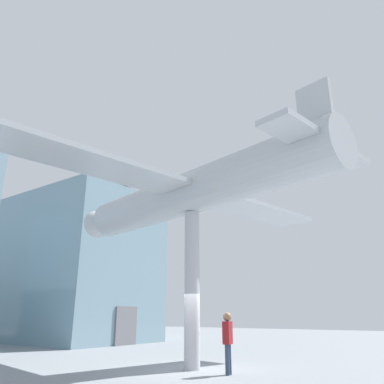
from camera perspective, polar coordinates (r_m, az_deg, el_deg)
The scene contains 5 objects.
ground_plane at distance 14.11m, azimuth 0.00°, elevation -25.48°, with size 80.00×80.00×0.00m, color gray.
glass_pavilion_right at distance 30.69m, azimuth -18.92°, elevation -11.03°, with size 8.02×13.76×10.84m.
support_pylon_central at distance 14.03m, azimuth 0.00°, elevation -14.19°, with size 0.56×0.56×5.54m.
suspended_airplane at distance 14.94m, azimuth -0.72°, elevation -0.20°, with size 14.87×14.10×3.03m.
visitor_person at distance 12.91m, azimuth 5.46°, elevation -21.21°, with size 0.44×0.30×1.86m.
Camera 1 is at (-11.43, -8.09, 1.77)m, focal length 35.00 mm.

